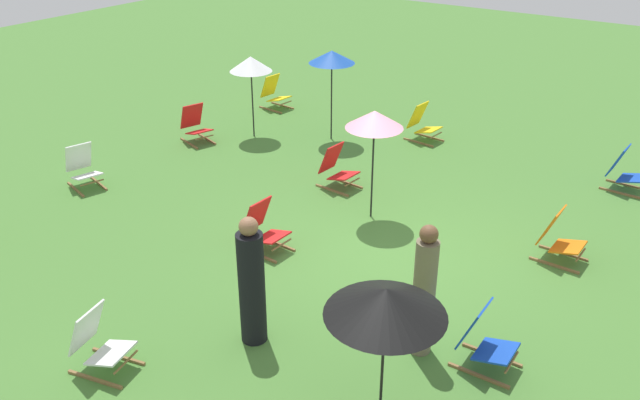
{
  "coord_description": "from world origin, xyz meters",
  "views": [
    {
      "loc": [
        -7.96,
        -4.24,
        5.32
      ],
      "look_at": [
        0.0,
        1.2,
        0.5
      ],
      "focal_mm": 37.04,
      "sensor_mm": 36.0,
      "label": 1
    }
  ],
  "objects_px": {
    "umbrella_2": "(332,57)",
    "umbrella_3": "(251,64)",
    "deckchair_4": "(337,169)",
    "deckchair_5": "(196,125)",
    "deckchair_0": "(484,340)",
    "deckchair_1": "(624,171)",
    "deckchair_3": "(275,94)",
    "deckchair_8": "(559,238)",
    "deckchair_6": "(83,168)",
    "deckchair_9": "(264,228)",
    "umbrella_0": "(374,120)",
    "umbrella_1": "(386,302)",
    "person_1": "(424,293)",
    "deckchair_10": "(423,124)",
    "person_0": "(252,284)",
    "deckchair_7": "(99,343)"
  },
  "relations": [
    {
      "from": "person_0",
      "to": "umbrella_1",
      "type": "bearing_deg",
      "value": 78.2
    },
    {
      "from": "deckchair_9",
      "to": "person_0",
      "type": "bearing_deg",
      "value": -141.51
    },
    {
      "from": "deckchair_6",
      "to": "deckchair_8",
      "type": "distance_m",
      "value": 8.42
    },
    {
      "from": "deckchair_5",
      "to": "umbrella_0",
      "type": "distance_m",
      "value": 5.2
    },
    {
      "from": "deckchair_10",
      "to": "person_0",
      "type": "xyz_separation_m",
      "value": [
        -7.43,
        -1.35,
        0.45
      ]
    },
    {
      "from": "umbrella_0",
      "to": "deckchair_10",
      "type": "bearing_deg",
      "value": 13.44
    },
    {
      "from": "deckchair_10",
      "to": "person_0",
      "type": "relative_size",
      "value": 0.48
    },
    {
      "from": "deckchair_10",
      "to": "deckchair_3",
      "type": "bearing_deg",
      "value": 97.56
    },
    {
      "from": "deckchair_6",
      "to": "umbrella_0",
      "type": "bearing_deg",
      "value": -52.4
    },
    {
      "from": "deckchair_1",
      "to": "deckchair_8",
      "type": "xyz_separation_m",
      "value": [
        -3.18,
        0.26,
        0.0
      ]
    },
    {
      "from": "deckchair_6",
      "to": "deckchair_9",
      "type": "height_order",
      "value": "same"
    },
    {
      "from": "deckchair_9",
      "to": "deckchair_10",
      "type": "height_order",
      "value": "same"
    },
    {
      "from": "umbrella_0",
      "to": "deckchair_0",
      "type": "bearing_deg",
      "value": -130.02
    },
    {
      "from": "deckchair_4",
      "to": "person_1",
      "type": "bearing_deg",
      "value": -129.77
    },
    {
      "from": "deckchair_7",
      "to": "deckchair_6",
      "type": "bearing_deg",
      "value": 41.52
    },
    {
      "from": "umbrella_0",
      "to": "deckchair_5",
      "type": "bearing_deg",
      "value": 79.91
    },
    {
      "from": "deckchair_4",
      "to": "umbrella_1",
      "type": "height_order",
      "value": "umbrella_1"
    },
    {
      "from": "deckchair_4",
      "to": "deckchair_8",
      "type": "xyz_separation_m",
      "value": [
        -0.28,
        -4.17,
        0.0
      ]
    },
    {
      "from": "umbrella_0",
      "to": "umbrella_1",
      "type": "xyz_separation_m",
      "value": [
        -3.98,
        -2.45,
        -0.23
      ]
    },
    {
      "from": "deckchair_9",
      "to": "person_0",
      "type": "xyz_separation_m",
      "value": [
        -1.81,
        -1.28,
        0.45
      ]
    },
    {
      "from": "deckchair_5",
      "to": "umbrella_3",
      "type": "distance_m",
      "value": 1.79
    },
    {
      "from": "deckchair_4",
      "to": "umbrella_3",
      "type": "distance_m",
      "value": 3.44
    },
    {
      "from": "deckchair_3",
      "to": "deckchair_9",
      "type": "xyz_separation_m",
      "value": [
        -5.52,
        -4.09,
        0.0
      ]
    },
    {
      "from": "deckchair_0",
      "to": "deckchair_5",
      "type": "bearing_deg",
      "value": 66.02
    },
    {
      "from": "deckchair_1",
      "to": "umbrella_2",
      "type": "height_order",
      "value": "umbrella_2"
    },
    {
      "from": "deckchair_9",
      "to": "person_1",
      "type": "distance_m",
      "value": 3.25
    },
    {
      "from": "umbrella_2",
      "to": "person_0",
      "type": "bearing_deg",
      "value": -154.44
    },
    {
      "from": "deckchair_3",
      "to": "deckchair_0",
      "type": "bearing_deg",
      "value": -121.92
    },
    {
      "from": "person_1",
      "to": "deckchair_1",
      "type": "bearing_deg",
      "value": 96.1
    },
    {
      "from": "umbrella_2",
      "to": "umbrella_1",
      "type": "bearing_deg",
      "value": -142.89
    },
    {
      "from": "deckchair_1",
      "to": "umbrella_1",
      "type": "relative_size",
      "value": 0.5
    },
    {
      "from": "umbrella_0",
      "to": "umbrella_3",
      "type": "bearing_deg",
      "value": 65.85
    },
    {
      "from": "umbrella_1",
      "to": "umbrella_3",
      "type": "bearing_deg",
      "value": 48.39
    },
    {
      "from": "deckchair_0",
      "to": "umbrella_2",
      "type": "bearing_deg",
      "value": 46.36
    },
    {
      "from": "deckchair_9",
      "to": "deckchair_10",
      "type": "xyz_separation_m",
      "value": [
        5.62,
        0.07,
        0.0
      ]
    },
    {
      "from": "deckchair_3",
      "to": "deckchair_8",
      "type": "relative_size",
      "value": 1.0
    },
    {
      "from": "umbrella_2",
      "to": "person_1",
      "type": "distance_m",
      "value": 7.32
    },
    {
      "from": "deckchair_1",
      "to": "umbrella_0",
      "type": "distance_m",
      "value": 5.05
    },
    {
      "from": "deckchair_7",
      "to": "person_1",
      "type": "height_order",
      "value": "person_1"
    },
    {
      "from": "deckchair_10",
      "to": "person_1",
      "type": "height_order",
      "value": "person_1"
    },
    {
      "from": "umbrella_0",
      "to": "umbrella_3",
      "type": "relative_size",
      "value": 1.06
    },
    {
      "from": "deckchair_4",
      "to": "deckchair_5",
      "type": "relative_size",
      "value": 0.96
    },
    {
      "from": "deckchair_10",
      "to": "umbrella_1",
      "type": "relative_size",
      "value": 0.5
    },
    {
      "from": "deckchair_0",
      "to": "deckchair_8",
      "type": "xyz_separation_m",
      "value": [
        2.93,
        -0.01,
        0.0
      ]
    },
    {
      "from": "deckchair_0",
      "to": "deckchair_3",
      "type": "relative_size",
      "value": 1.0
    },
    {
      "from": "person_1",
      "to": "deckchair_4",
      "type": "bearing_deg",
      "value": 150.63
    },
    {
      "from": "person_1",
      "to": "person_0",
      "type": "bearing_deg",
      "value": -136.4
    },
    {
      "from": "umbrella_2",
      "to": "umbrella_3",
      "type": "relative_size",
      "value": 1.09
    },
    {
      "from": "deckchair_1",
      "to": "deckchair_3",
      "type": "xyz_separation_m",
      "value": [
        0.08,
        8.21,
        0.0
      ]
    },
    {
      "from": "deckchair_4",
      "to": "deckchair_3",
      "type": "bearing_deg",
      "value": 56.76
    }
  ]
}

